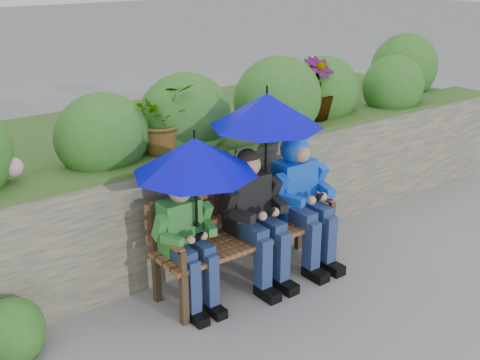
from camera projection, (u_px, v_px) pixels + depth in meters
ground at (247, 294)px, 4.83m from camera, size 60.00×60.00×0.00m
garden_backdrop at (142, 168)px, 5.78m from camera, size 8.00×2.84×1.84m
park_bench at (243, 226)px, 4.90m from camera, size 1.60×0.47×0.84m
boy_left at (187, 237)px, 4.49m from camera, size 0.46×0.53×1.03m
boy_middle at (255, 212)px, 4.83m from camera, size 0.53×0.61×1.13m
boy_right at (301, 191)px, 5.11m from camera, size 0.54×0.65×1.15m
umbrella_left at (195, 156)px, 4.29m from camera, size 0.92×0.92×0.75m
umbrella_right at (267, 110)px, 4.69m from camera, size 0.91×0.91×0.94m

